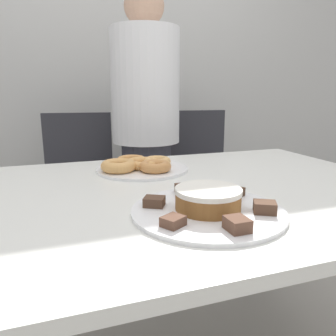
# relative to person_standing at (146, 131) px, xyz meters

# --- Properties ---
(wall_back) EXTENTS (8.00, 0.05, 2.60)m
(wall_back) POSITION_rel_person_standing_xyz_m (-0.11, 0.72, 0.48)
(wall_back) COLOR beige
(wall_back) RESTS_ON ground_plane
(table) EXTENTS (1.41, 0.99, 0.75)m
(table) POSITION_rel_person_standing_xyz_m (-0.11, -0.88, -0.16)
(table) COLOR silver
(table) RESTS_ON ground_plane
(person_standing) EXTENTS (0.37, 0.37, 1.58)m
(person_standing) POSITION_rel_person_standing_xyz_m (0.00, 0.00, 0.00)
(person_standing) COLOR #383842
(person_standing) RESTS_ON ground_plane
(office_chair_left) EXTENTS (0.49, 0.49, 0.92)m
(office_chair_left) POSITION_rel_person_standing_xyz_m (-0.38, 0.09, -0.38)
(office_chair_left) COLOR black
(office_chair_left) RESTS_ON ground_plane
(office_chair_right) EXTENTS (0.49, 0.49, 0.92)m
(office_chair_right) POSITION_rel_person_standing_xyz_m (0.39, 0.09, -0.38)
(office_chair_right) COLOR black
(office_chair_right) RESTS_ON ground_plane
(plate_cake) EXTENTS (0.37, 0.37, 0.01)m
(plate_cake) POSITION_rel_person_standing_xyz_m (-0.15, -1.10, -0.07)
(plate_cake) COLOR white
(plate_cake) RESTS_ON table
(plate_donuts) EXTENTS (0.34, 0.34, 0.01)m
(plate_donuts) POSITION_rel_person_standing_xyz_m (-0.18, -0.61, -0.07)
(plate_donuts) COLOR white
(plate_donuts) RESTS_ON table
(frosted_cake) EXTENTS (0.16, 0.16, 0.05)m
(frosted_cake) POSITION_rel_person_standing_xyz_m (-0.15, -1.10, -0.03)
(frosted_cake) COLOR brown
(frosted_cake) RESTS_ON plate_cake
(lamington_0) EXTENTS (0.06, 0.06, 0.02)m
(lamington_0) POSITION_rel_person_standing_xyz_m (-0.26, -1.03, -0.05)
(lamington_0) COLOR #513828
(lamington_0) RESTS_ON plate_cake
(lamington_1) EXTENTS (0.06, 0.06, 0.02)m
(lamington_1) POSITION_rel_person_standing_xyz_m (-0.26, -1.17, -0.05)
(lamington_1) COLOR brown
(lamington_1) RESTS_ON plate_cake
(lamington_2) EXTENTS (0.04, 0.05, 0.03)m
(lamington_2) POSITION_rel_person_standing_xyz_m (-0.15, -1.23, -0.05)
(lamington_2) COLOR brown
(lamington_2) RESTS_ON plate_cake
(lamington_3) EXTENTS (0.07, 0.06, 0.03)m
(lamington_3) POSITION_rel_person_standing_xyz_m (-0.03, -1.16, -0.05)
(lamington_3) COLOR #513828
(lamington_3) RESTS_ON plate_cake
(lamington_4) EXTENTS (0.06, 0.06, 0.02)m
(lamington_4) POSITION_rel_person_standing_xyz_m (-0.03, -1.03, -0.05)
(lamington_4) COLOR #513828
(lamington_4) RESTS_ON plate_cake
(lamington_5) EXTENTS (0.05, 0.06, 0.02)m
(lamington_5) POSITION_rel_person_standing_xyz_m (-0.15, -0.97, -0.05)
(lamington_5) COLOR #513828
(lamington_5) RESTS_ON plate_cake
(donut_0) EXTENTS (0.13, 0.13, 0.03)m
(donut_0) POSITION_rel_person_standing_xyz_m (-0.18, -0.61, -0.04)
(donut_0) COLOR tan
(donut_0) RESTS_ON plate_donuts
(donut_1) EXTENTS (0.13, 0.13, 0.04)m
(donut_1) POSITION_rel_person_standing_xyz_m (-0.28, -0.64, -0.04)
(donut_1) COLOR tan
(donut_1) RESTS_ON plate_donuts
(donut_2) EXTENTS (0.11, 0.11, 0.04)m
(donut_2) POSITION_rel_person_standing_xyz_m (-0.15, -0.69, -0.04)
(donut_2) COLOR #C68447
(donut_2) RESTS_ON plate_donuts
(donut_3) EXTENTS (0.10, 0.10, 0.03)m
(donut_3) POSITION_rel_person_standing_xyz_m (-0.12, -0.59, -0.04)
(donut_3) COLOR #E5AD66
(donut_3) RESTS_ON plate_donuts
(donut_4) EXTENTS (0.11, 0.11, 0.03)m
(donut_4) POSITION_rel_person_standing_xyz_m (-0.21, -0.54, -0.05)
(donut_4) COLOR #D18E4C
(donut_4) RESTS_ON plate_donuts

